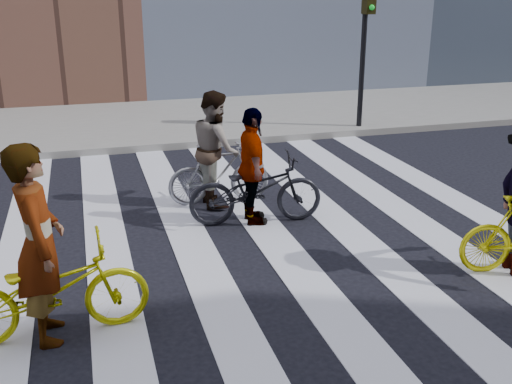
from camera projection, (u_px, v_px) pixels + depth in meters
name	position (u px, v px, depth m)	size (l,w,h in m)	color
ground	(235.00, 244.00, 8.03)	(100.00, 100.00, 0.00)	black
sidewalk_far	(159.00, 122.00, 14.80)	(100.00, 5.00, 0.15)	gray
zebra_crosswalk	(235.00, 243.00, 8.03)	(8.25, 10.00, 0.01)	silver
traffic_signal	(366.00, 33.00, 13.27)	(0.22, 0.42, 3.33)	black
bike_yellow_left	(50.00, 290.00, 5.78)	(0.66, 1.88, 0.99)	#CDD00B
bike_silver_mid	(219.00, 173.00, 9.39)	(0.46, 1.62, 0.98)	#93959C
bike_dark_rear	(256.00, 190.00, 8.59)	(0.67, 1.93, 1.01)	black
rider_left	(39.00, 244.00, 5.61)	(0.72, 0.47, 1.97)	slate
rider_mid	(216.00, 148.00, 9.24)	(0.87, 0.68, 1.79)	slate
rider_rear	(252.00, 167.00, 8.46)	(0.99, 0.41, 1.70)	slate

